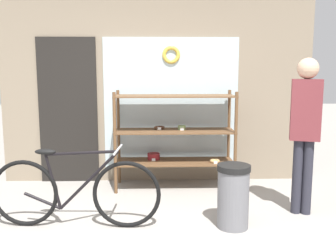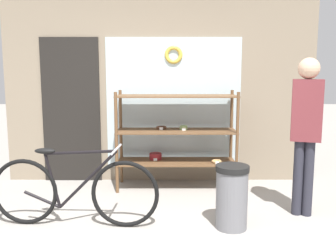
{
  "view_description": "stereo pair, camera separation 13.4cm",
  "coord_description": "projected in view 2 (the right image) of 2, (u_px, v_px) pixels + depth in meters",
  "views": [
    {
      "loc": [
        -0.01,
        -3.22,
        1.63
      ],
      "look_at": [
        0.12,
        1.04,
        1.0
      ],
      "focal_mm": 40.0,
      "sensor_mm": 36.0,
      "label": 1
    },
    {
      "loc": [
        0.12,
        -3.22,
        1.63
      ],
      "look_at": [
        0.12,
        1.04,
        1.0
      ],
      "focal_mm": 40.0,
      "sensor_mm": 36.0,
      "label": 2
    }
  ],
  "objects": [
    {
      "name": "trash_bin",
      "position": [
        232.0,
        194.0,
        3.86
      ],
      "size": [
        0.35,
        0.35,
        0.67
      ],
      "color": "slate",
      "rests_on": "ground_plane"
    },
    {
      "name": "pedestrian",
      "position": [
        306.0,
        123.0,
        4.12
      ],
      "size": [
        0.36,
        0.27,
        1.77
      ],
      "rotation": [
        0.0,
        0.0,
        -0.3
      ],
      "color": "#282833",
      "rests_on": "ground_plane"
    },
    {
      "name": "storefront_facade",
      "position": [
        157.0,
        56.0,
        5.4
      ],
      "size": [
        4.51,
        0.13,
        3.79
      ],
      "color": "gray",
      "rests_on": "ground_plane"
    },
    {
      "name": "display_case",
      "position": [
        176.0,
        133.0,
        5.17
      ],
      "size": [
        1.64,
        0.52,
        1.35
      ],
      "color": "brown",
      "rests_on": "ground_plane"
    },
    {
      "name": "ground_plane",
      "position": [
        155.0,
        250.0,
        3.42
      ],
      "size": [
        30.0,
        30.0,
        0.0
      ],
      "primitive_type": "plane",
      "color": "gray"
    },
    {
      "name": "bicycle",
      "position": [
        74.0,
        191.0,
        3.92
      ],
      "size": [
        1.79,
        0.46,
        0.85
      ],
      "rotation": [
        0.0,
        0.0,
        -0.07
      ],
      "color": "black",
      "rests_on": "ground_plane"
    }
  ]
}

